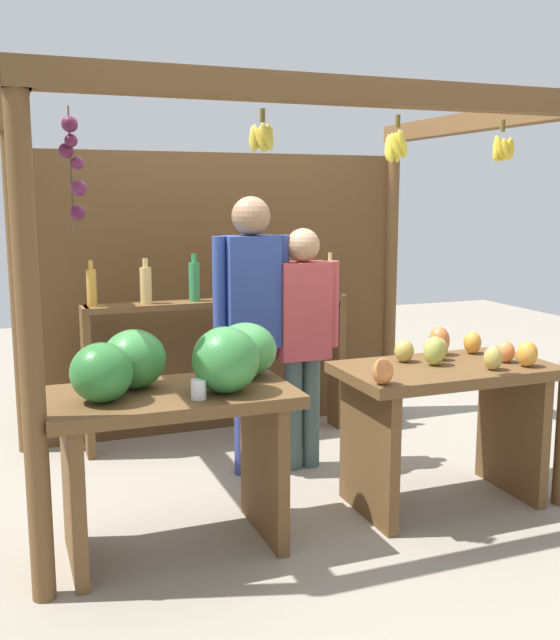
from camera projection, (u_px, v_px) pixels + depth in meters
name	position (u px, v px, depth m)	size (l,w,h in m)	color
ground_plane	(269.00, 474.00, 4.55)	(12.00, 12.00, 0.00)	gray
market_stall	(245.00, 256.00, 4.72)	(2.89, 2.09, 2.23)	brown
fruit_counter_left	(179.00, 398.00, 3.50)	(1.23, 0.71, 1.11)	brown
fruit_counter_right	(445.00, 400.00, 4.04)	(1.18, 0.64, 0.96)	brown
bottle_shelf_unit	(218.00, 331.00, 5.07)	(1.85, 0.22, 1.32)	brown
vendor_man	(252.00, 309.00, 4.42)	(0.48, 0.23, 1.70)	navy
vendor_woman	(303.00, 328.00, 4.53)	(0.48, 0.20, 1.51)	#455C5C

